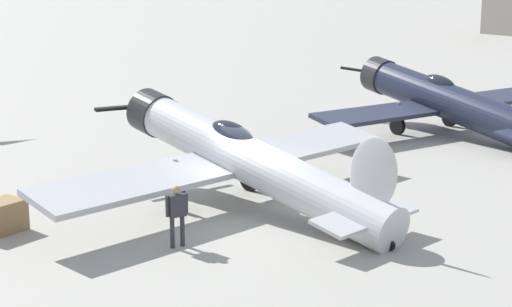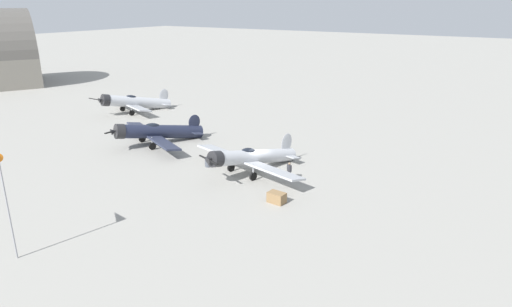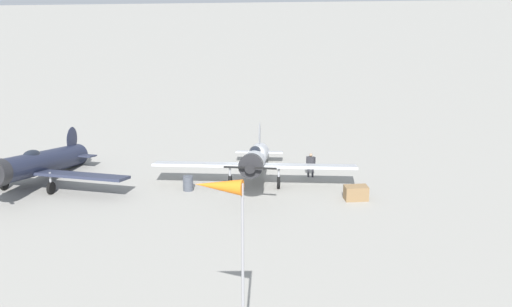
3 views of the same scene
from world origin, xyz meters
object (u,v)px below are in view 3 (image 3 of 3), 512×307
fuel_drum (188,183)px  airplane_foreground (256,159)px  airplane_mid_apron (37,164)px  ground_crew_mechanic (311,163)px  windsock_mast (221,197)px  equipment_crate (356,193)px

fuel_drum → airplane_foreground: bearing=-78.4°
airplane_mid_apron → ground_crew_mechanic: bearing=110.0°
fuel_drum → ground_crew_mechanic: bearing=-81.5°
airplane_mid_apron → fuel_drum: airplane_mid_apron is taller
airplane_mid_apron → windsock_mast: 24.61m
airplane_foreground → windsock_mast: bearing=0.4°
fuel_drum → equipment_crate: bearing=-110.3°
airplane_foreground → equipment_crate: (-4.64, -5.41, -1.11)m
airplane_foreground → windsock_mast: 21.73m
airplane_foreground → ground_crew_mechanic: 3.93m
airplane_mid_apron → windsock_mast: size_ratio=1.76×
airplane_foreground → airplane_mid_apron: bearing=-83.0°
equipment_crate → airplane_mid_apron: bearing=71.7°
windsock_mast → fuel_drum: bearing=-1.6°
equipment_crate → ground_crew_mechanic: bearing=17.1°
airplane_foreground → fuel_drum: (-0.94, 4.57, -1.07)m
ground_crew_mechanic → windsock_mast: size_ratio=0.23×
airplane_mid_apron → ground_crew_mechanic: size_ratio=7.52×
airplane_foreground → windsock_mast: (-20.55, 5.12, 4.86)m
equipment_crate → windsock_mast: windsock_mast is taller
airplane_foreground → airplane_mid_apron: airplane_foreground is taller
airplane_foreground → fuel_drum: bearing=-64.0°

